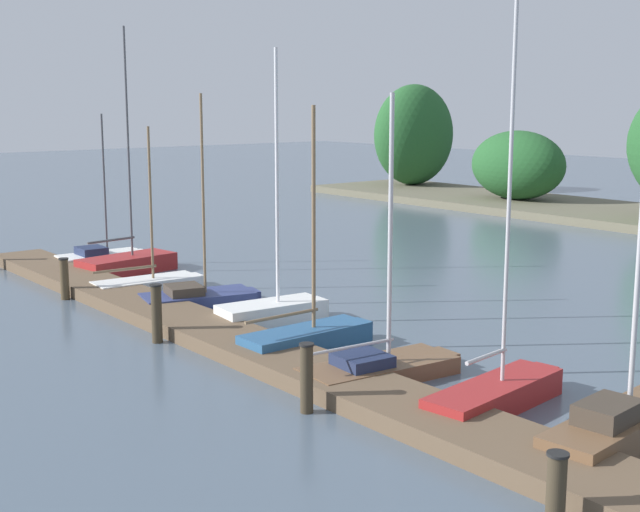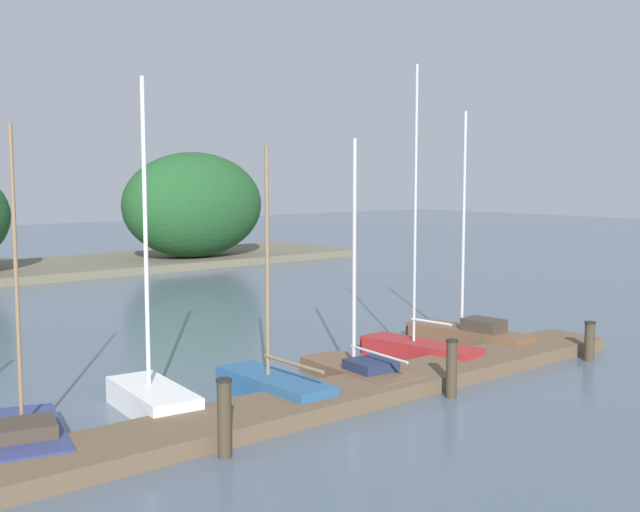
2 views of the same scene
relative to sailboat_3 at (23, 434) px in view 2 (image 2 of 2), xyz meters
The scene contains 10 objects.
dock_pier 3.18m from the sailboat_3, 30.06° to the right, with size 26.09×1.80×0.35m.
sailboat_3 is the anchor object (origin of this frame).
sailboat_4 2.94m from the sailboat_3, 10.73° to the left, with size 1.39×3.08×7.07m.
sailboat_5 5.46m from the sailboat_3, ahead, with size 1.07×3.54×5.67m.
sailboat_6 8.05m from the sailboat_3, ahead, with size 1.63×3.75×5.92m.
sailboat_7 10.72m from the sailboat_3, ahead, with size 1.39×3.73×7.97m.
sailboat_8 13.19m from the sailboat_3, ahead, with size 1.40×4.13×6.89m.
mooring_piling_2 3.83m from the sailboat_3, 46.65° to the right, with size 0.29×0.29×1.44m.
mooring_piling_3 9.12m from the sailboat_3, 18.38° to the right, with size 0.28×0.28×1.34m.
mooring_piling_4 14.58m from the sailboat_3, 11.60° to the right, with size 0.31×0.31×1.08m.
Camera 2 is at (-7.53, -0.95, 5.03)m, focal length 43.91 mm.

